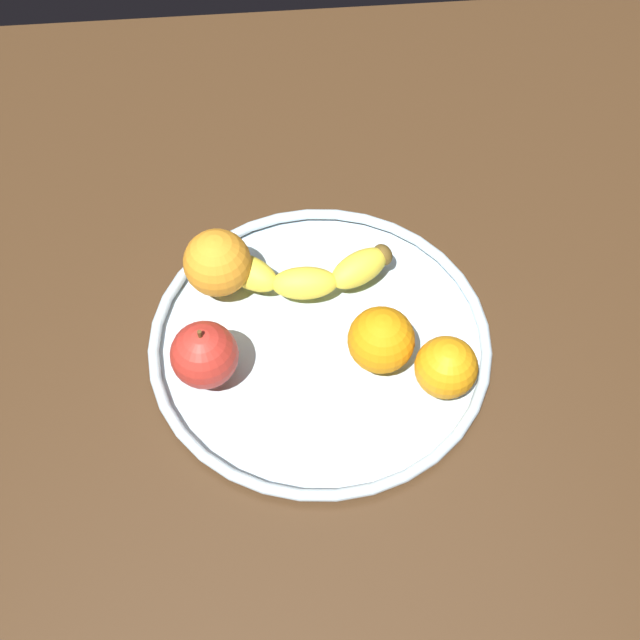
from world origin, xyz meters
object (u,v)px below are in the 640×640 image
(banana, at_px, (308,274))
(orange_center, at_px, (381,340))
(fruit_bowl, at_px, (320,340))
(orange_back_left, at_px, (446,367))
(apple, at_px, (204,355))
(orange_back_right, at_px, (217,263))

(banana, xyz_separation_m, orange_center, (0.07, -0.10, 0.02))
(fruit_bowl, relative_size, orange_back_left, 5.78)
(apple, distance_m, orange_back_left, 0.24)
(fruit_bowl, xyz_separation_m, apple, (-0.12, -0.03, 0.04))
(banana, distance_m, orange_back_right, 0.10)
(apple, relative_size, orange_back_left, 1.21)
(banana, height_order, orange_center, orange_center)
(banana, relative_size, orange_back_left, 3.22)
(banana, bearing_deg, orange_center, -54.76)
(fruit_bowl, xyz_separation_m, orange_center, (0.06, -0.03, 0.04))
(orange_back_left, bearing_deg, banana, 132.27)
(banana, height_order, orange_back_left, orange_back_left)
(orange_back_left, bearing_deg, orange_center, 149.02)
(banana, relative_size, apple, 2.65)
(fruit_bowl, height_order, orange_center, orange_center)
(fruit_bowl, distance_m, banana, 0.08)
(orange_back_left, bearing_deg, apple, 171.84)
(apple, bearing_deg, fruit_bowl, 16.34)
(fruit_bowl, distance_m, apple, 0.13)
(orange_center, bearing_deg, apple, -179.34)
(fruit_bowl, height_order, orange_back_right, orange_back_right)
(orange_back_right, bearing_deg, banana, -5.17)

